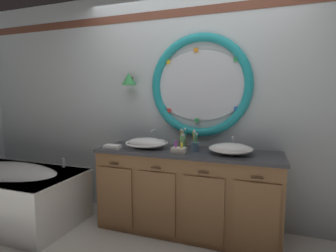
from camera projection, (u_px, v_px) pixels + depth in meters
name	position (u px, v px, depth m)	size (l,w,h in m)	color
ground_plane	(176.00, 243.00, 2.54)	(14.00, 14.00, 0.00)	silver
back_wall_assembly	(193.00, 105.00, 2.93)	(6.40, 0.26, 2.60)	silver
vanity_counter	(187.00, 191.00, 2.73)	(1.88, 0.59, 0.86)	olive
bathtub	(11.00, 191.00, 2.98)	(1.64, 0.88, 0.68)	white
sink_basin_left	(147.00, 143.00, 2.80)	(0.46, 0.46, 0.11)	white
sink_basin_right	(231.00, 149.00, 2.51)	(0.42, 0.42, 0.11)	white
faucet_set_left	(154.00, 139.00, 3.00)	(0.22, 0.14, 0.18)	silver
faucet_set_right	(233.00, 144.00, 2.72)	(0.22, 0.12, 0.15)	silver
toothbrush_holder_left	(183.00, 143.00, 2.83)	(0.09, 0.09, 0.22)	#996647
toothbrush_holder_right	(195.00, 146.00, 2.66)	(0.09, 0.09, 0.22)	slate
soap_dispenser	(183.00, 142.00, 2.71)	(0.07, 0.07, 0.18)	#6BAD66
folded_hand_towel	(112.00, 147.00, 2.79)	(0.18, 0.12, 0.04)	white
toiletry_basket	(179.00, 150.00, 2.56)	(0.14, 0.10, 0.12)	beige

